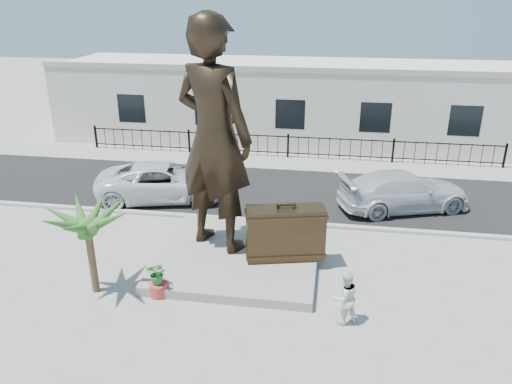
% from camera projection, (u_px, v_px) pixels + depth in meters
% --- Properties ---
extents(ground, '(100.00, 100.00, 0.00)m').
position_uv_depth(ground, '(246.00, 285.00, 15.33)').
color(ground, '#9E9991').
rests_on(ground, ground).
extents(street, '(40.00, 7.00, 0.01)m').
position_uv_depth(street, '(277.00, 190.00, 22.64)').
color(street, black).
rests_on(street, ground).
extents(curb, '(40.00, 0.25, 0.12)m').
position_uv_depth(curb, '(266.00, 221.00, 19.42)').
color(curb, '#A5A399').
rests_on(curb, ground).
extents(far_sidewalk, '(40.00, 2.50, 0.02)m').
position_uv_depth(far_sidewalk, '(286.00, 162.00, 26.30)').
color(far_sidewalk, '#9E9991').
rests_on(far_sidewalk, ground).
extents(plinth, '(5.20, 5.20, 0.30)m').
position_uv_depth(plinth, '(239.00, 256.00, 16.71)').
color(plinth, gray).
rests_on(plinth, ground).
extents(fence, '(22.00, 0.10, 1.20)m').
position_uv_depth(fence, '(288.00, 147.00, 26.81)').
color(fence, black).
rests_on(fence, ground).
extents(building, '(28.00, 7.00, 4.40)m').
position_uv_depth(building, '(296.00, 101.00, 30.04)').
color(building, silver).
rests_on(building, ground).
extents(statue, '(3.28, 2.81, 7.61)m').
position_uv_depth(statue, '(214.00, 137.00, 15.79)').
color(statue, black).
rests_on(statue, plinth).
extents(suitcase, '(2.61, 1.37, 1.76)m').
position_uv_depth(suitcase, '(285.00, 233.00, 16.01)').
color(suitcase, '#332515').
rests_on(suitcase, plinth).
extents(tourist, '(0.96, 0.91, 1.57)m').
position_uv_depth(tourist, '(345.00, 298.00, 13.35)').
color(tourist, white).
rests_on(tourist, ground).
extents(car_white, '(6.14, 3.92, 1.58)m').
position_uv_depth(car_white, '(164.00, 181.00, 21.39)').
color(car_white, silver).
rests_on(car_white, street).
extents(car_silver, '(5.82, 3.90, 1.56)m').
position_uv_depth(car_silver, '(404.00, 191.00, 20.40)').
color(car_silver, silver).
rests_on(car_silver, street).
extents(worker, '(1.45, 1.09, 1.99)m').
position_uv_depth(worker, '(206.00, 142.00, 26.21)').
color(worker, orange).
rests_on(worker, far_sidewalk).
extents(palm_tree, '(1.80, 1.80, 3.20)m').
position_uv_depth(palm_tree, '(96.00, 291.00, 15.05)').
color(palm_tree, '#2B5C21').
rests_on(palm_tree, ground).
extents(planter, '(0.56, 0.56, 0.40)m').
position_uv_depth(planter, '(159.00, 289.00, 14.76)').
color(planter, '#B83930').
rests_on(planter, ground).
extents(shrub, '(0.76, 0.72, 0.67)m').
position_uv_depth(shrub, '(158.00, 274.00, 14.56)').
color(shrub, '#206526').
rests_on(shrub, planter).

